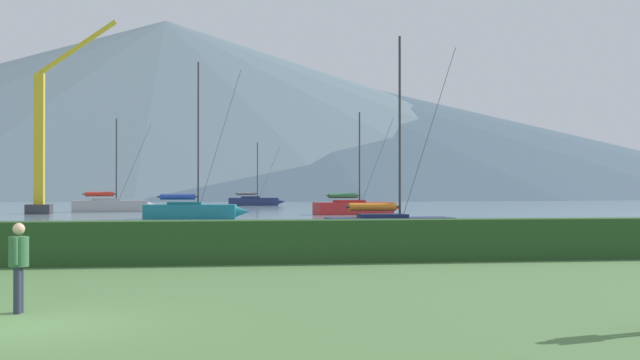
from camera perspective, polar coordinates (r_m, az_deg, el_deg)
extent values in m
plane|color=#517A42|center=(15.12, -19.59, -9.22)|extent=(1000.00, 1000.00, 0.00)
cube|color=gray|center=(151.71, -9.73, -1.30)|extent=(320.00, 246.00, 0.00)
cube|color=#284C23|center=(25.88, -14.95, -4.12)|extent=(80.00, 1.20, 1.29)
cube|color=navy|center=(38.94, 4.68, -3.18)|extent=(5.76, 2.14, 0.90)
cone|color=navy|center=(39.92, 9.20, -3.11)|extent=(1.00, 0.79, 0.76)
cube|color=#1B2449|center=(38.84, 4.22, -2.70)|extent=(2.16, 1.44, 0.57)
cylinder|color=#333338|center=(39.11, 5.37, 3.28)|extent=(0.11, 0.11, 8.71)
cylinder|color=#333338|center=(38.71, 3.55, -1.81)|extent=(2.57, 0.18, 0.10)
cylinder|color=orange|center=(38.71, 3.55, -1.81)|extent=(2.19, 0.43, 0.36)
cylinder|color=#333338|center=(39.48, 7.25, 2.93)|extent=(2.71, 0.11, 8.29)
cube|color=#9E9EA3|center=(79.76, -13.91, -1.71)|extent=(6.84, 2.89, 1.05)
cone|color=#9E9EA3|center=(79.85, -11.18, -1.71)|extent=(1.22, 0.99, 0.89)
cube|color=gray|center=(79.75, -14.18, -1.43)|extent=(2.61, 1.82, 0.67)
cylinder|color=#333338|center=(79.77, -13.49, 1.18)|extent=(0.13, 0.13, 7.93)
cylinder|color=#333338|center=(79.75, -14.57, -0.92)|extent=(2.99, 0.39, 0.11)
cylinder|color=red|center=(79.75, -14.57, -0.92)|extent=(2.57, 0.65, 0.42)
cylinder|color=#333338|center=(79.79, -12.37, 1.03)|extent=(3.15, 0.32, 7.55)
cube|color=navy|center=(103.21, -4.50, -1.46)|extent=(6.02, 2.23, 0.94)
cone|color=navy|center=(103.41, -2.62, -1.46)|extent=(1.05, 0.83, 0.80)
cube|color=#1B2449|center=(103.19, -4.69, -1.27)|extent=(2.26, 1.50, 0.60)
cylinder|color=#333338|center=(103.23, -4.22, 0.56)|extent=(0.12, 0.12, 7.17)
cylinder|color=#333338|center=(103.16, -4.96, -0.91)|extent=(2.68, 0.19, 0.10)
cylinder|color=gray|center=(103.16, -4.96, -0.91)|extent=(2.29, 0.44, 0.37)
cylinder|color=#333338|center=(103.30, -3.44, 0.46)|extent=(2.83, 0.11, 6.82)
cube|color=red|center=(70.10, 2.25, -1.91)|extent=(6.64, 3.09, 1.00)
cone|color=red|center=(71.38, 5.02, -1.89)|extent=(1.21, 1.00, 0.85)
cube|color=#A52020|center=(69.97, 1.97, -1.62)|extent=(2.57, 1.86, 0.64)
cylinder|color=#333338|center=(70.29, 2.67, 1.35)|extent=(0.13, 0.13, 7.91)
cylinder|color=#333338|center=(69.79, 1.56, -1.06)|extent=(2.86, 0.52, 0.11)
cylinder|color=#2D7542|center=(69.79, 1.56, -1.06)|extent=(2.48, 0.75, 0.40)
cylinder|color=#333338|center=(70.81, 3.82, 1.18)|extent=(3.01, 0.47, 7.52)
cube|color=#19707A|center=(61.51, -8.68, -2.11)|extent=(6.68, 2.93, 1.02)
cone|color=#19707A|center=(61.20, -5.24, -2.12)|extent=(1.20, 0.98, 0.86)
cube|color=#16646E|center=(61.54, -9.03, -1.76)|extent=(2.56, 1.81, 0.65)
cylinder|color=#333338|center=(61.52, -8.16, 2.91)|extent=(0.13, 0.13, 10.68)
cylinder|color=#333338|center=(61.59, -9.52, -1.12)|extent=(2.91, 0.44, 0.11)
cylinder|color=#2847A3|center=(61.59, -9.52, -1.12)|extent=(2.50, 0.68, 0.41)
cylinder|color=#333338|center=(61.37, -6.75, 2.67)|extent=(3.06, 0.37, 10.16)
cylinder|color=#2D3347|center=(16.50, -19.64, -6.99)|extent=(0.14, 0.14, 0.85)
cylinder|color=#2D3347|center=(16.67, -19.48, -6.93)|extent=(0.14, 0.14, 0.85)
cylinder|color=#33663D|center=(16.52, -19.55, -4.55)|extent=(0.36, 0.36, 0.55)
cylinder|color=#33663D|center=(16.28, -19.76, -4.51)|extent=(0.09, 0.09, 0.50)
cylinder|color=#33663D|center=(16.75, -19.35, -4.40)|extent=(0.09, 0.09, 0.50)
sphere|color=tan|center=(16.49, -19.55, -3.11)|extent=(0.22, 0.22, 0.22)
cube|color=#333338|center=(75.20, -18.32, -1.87)|extent=(2.00, 2.00, 0.80)
cube|color=gold|center=(75.29, -18.31, 2.63)|extent=(0.80, 0.80, 11.03)
cube|color=gold|center=(75.64, -15.94, 8.54)|extent=(6.45, 0.36, 4.84)
cone|color=slate|center=(298.27, -10.30, 4.85)|extent=(335.56, 335.56, 59.50)
cone|color=slate|center=(352.21, -9.69, 4.32)|extent=(276.69, 276.69, 62.89)
cone|color=#425666|center=(297.02, -3.53, 3.45)|extent=(339.29, 339.29, 44.83)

